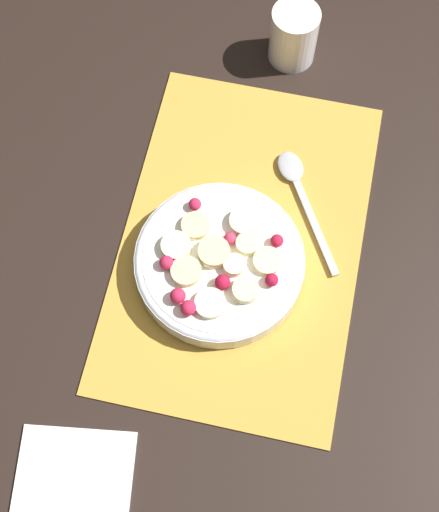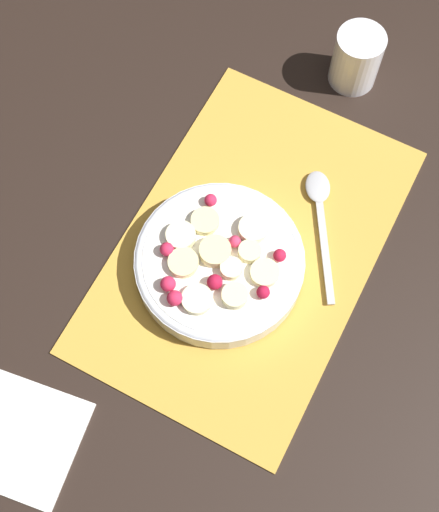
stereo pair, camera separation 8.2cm
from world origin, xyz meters
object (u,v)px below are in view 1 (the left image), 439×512
object	(u,v)px
fruit_bowl	(219,262)
spoon	(298,184)
drinking_glass	(294,35)
napkin	(73,486)

from	to	relation	value
fruit_bowl	spoon	world-z (taller)	fruit_bowl
fruit_bowl	drinking_glass	xyz separation A→B (m)	(-0.33, 0.03, 0.01)
fruit_bowl	drinking_glass	bearing A→B (deg)	175.02
fruit_bowl	napkin	xyz separation A→B (m)	(0.28, -0.10, -0.02)
spoon	napkin	xyz separation A→B (m)	(0.41, -0.18, -0.01)
spoon	drinking_glass	bearing A→B (deg)	-18.31
drinking_glass	napkin	xyz separation A→B (m)	(0.61, -0.13, -0.04)
drinking_glass	napkin	distance (m)	0.63
fruit_bowl	spoon	xyz separation A→B (m)	(-0.13, 0.07, -0.02)
napkin	fruit_bowl	bearing A→B (deg)	159.97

